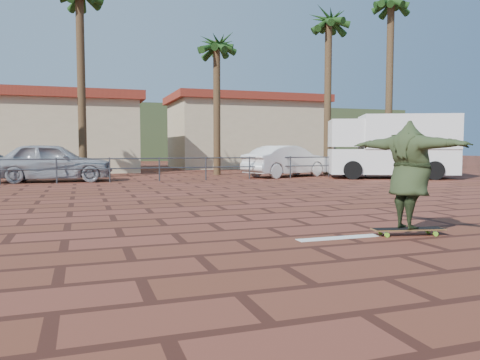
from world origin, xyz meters
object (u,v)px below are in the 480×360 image
at_px(car_silver, 53,162).
at_px(car_white, 287,161).
at_px(campervan, 392,145).
at_px(longboard, 408,230).
at_px(skateboarder, 409,175).

xyz_separation_m(car_silver, car_white, (10.48, -0.12, -0.06)).
bearing_deg(campervan, longboard, -100.78).
bearing_deg(campervan, skateboarder, -100.78).
xyz_separation_m(campervan, car_silver, (-14.61, 2.56, -0.70)).
height_order(skateboarder, car_silver, skateboarder).
distance_m(skateboarder, car_white, 15.04).
bearing_deg(skateboarder, car_white, -33.07).
xyz_separation_m(campervan, car_white, (-4.13, 2.44, -0.76)).
height_order(skateboarder, car_white, skateboarder).
bearing_deg(car_silver, longboard, -152.57).
distance_m(longboard, campervan, 14.74).
height_order(longboard, skateboarder, skateboarder).
bearing_deg(skateboarder, car_silver, 6.72).
relative_size(longboard, skateboarder, 0.57).
relative_size(longboard, car_white, 0.27).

